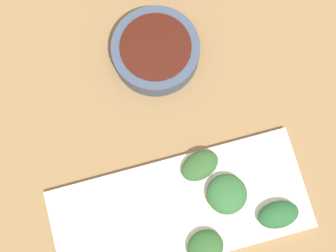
{
  "coord_description": "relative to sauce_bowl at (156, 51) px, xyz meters",
  "views": [
    {
      "loc": [
        0.15,
        -0.03,
        0.82
      ],
      "look_at": [
        -0.01,
        0.02,
        0.05
      ],
      "focal_mm": 54.25,
      "sensor_mm": 36.0,
      "label": 1
    }
  ],
  "objects": [
    {
      "name": "sauce_bowl",
      "position": [
        0.0,
        0.0,
        0.0
      ],
      "size": [
        0.14,
        0.14,
        0.04
      ],
      "color": "#374457",
      "rests_on": "tabletop"
    },
    {
      "name": "broccoli_leafy_2",
      "position": [
        0.2,
        0.02,
        0.0
      ],
      "size": [
        0.06,
        0.07,
        0.02
      ],
      "primitive_type": "ellipsoid",
      "rotation": [
        0.0,
        0.0,
        0.3
      ],
      "color": "#2A5225",
      "rests_on": "serving_plate"
    },
    {
      "name": "tabletop",
      "position": [
        0.14,
        -0.03,
        -0.03
      ],
      "size": [
        2.1,
        2.1,
        0.02
      ],
      "primitive_type": "cube",
      "color": "olive",
      "rests_on": "ground"
    },
    {
      "name": "broccoli_leafy_3",
      "position": [
        0.25,
        0.05,
        0.0
      ],
      "size": [
        0.07,
        0.07,
        0.03
      ],
      "primitive_type": "ellipsoid",
      "rotation": [
        0.0,
        0.0,
        0.22
      ],
      "color": "#2A5B2E",
      "rests_on": "serving_plate"
    },
    {
      "name": "broccoli_leafy_0",
      "position": [
        0.3,
        0.11,
        0.0
      ],
      "size": [
        0.04,
        0.06,
        0.03
      ],
      "primitive_type": "ellipsoid",
      "rotation": [
        0.0,
        0.0,
        -0.01
      ],
      "color": "#21532B",
      "rests_on": "serving_plate"
    },
    {
      "name": "broccoli_leafy_1",
      "position": [
        0.32,
        -0.01,
        0.0
      ],
      "size": [
        0.06,
        0.07,
        0.02
      ],
      "primitive_type": "ellipsoid",
      "rotation": [
        0.0,
        0.0,
        0.22
      ],
      "color": "#275125",
      "rests_on": "serving_plate"
    },
    {
      "name": "serving_plate",
      "position": [
        0.26,
        -0.03,
        -0.02
      ],
      "size": [
        0.16,
        0.39,
        0.01
      ],
      "primitive_type": "cube",
      "color": "silver",
      "rests_on": "tabletop"
    }
  ]
}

